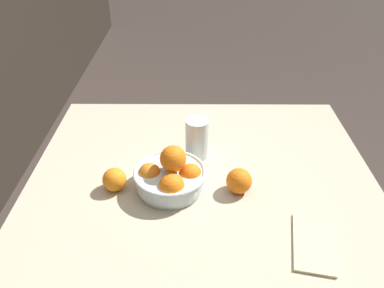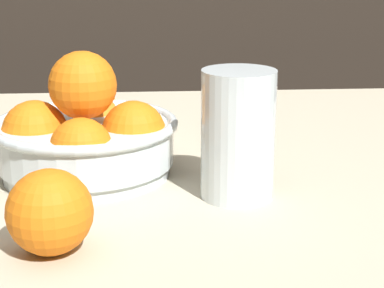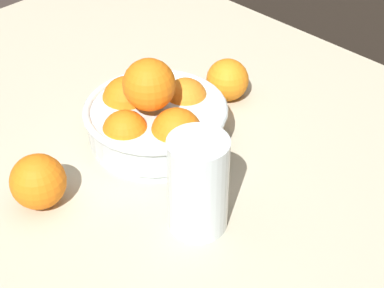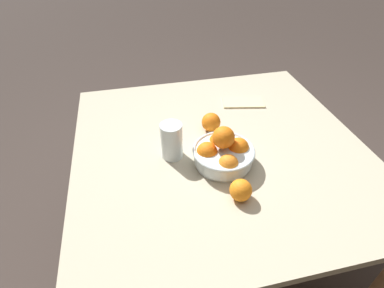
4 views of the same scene
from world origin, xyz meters
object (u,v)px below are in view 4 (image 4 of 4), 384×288
at_px(orange_loose_near_bowl, 241,190).
at_px(orange_loose_front, 211,122).
at_px(juice_glass, 172,142).
at_px(fruit_bowl, 223,153).

bearing_deg(orange_loose_near_bowl, orange_loose_front, -91.16).
distance_m(juice_glass, orange_loose_front, 0.23).
bearing_deg(fruit_bowl, orange_loose_front, -93.52).
relative_size(fruit_bowl, orange_loose_near_bowl, 3.06).
bearing_deg(orange_loose_front, orange_loose_near_bowl, 88.84).
relative_size(orange_loose_near_bowl, orange_loose_front, 0.93).
distance_m(fruit_bowl, orange_loose_near_bowl, 0.17).
bearing_deg(fruit_bowl, orange_loose_near_bowl, 91.67).
xyz_separation_m(juice_glass, orange_loose_near_bowl, (-0.18, 0.26, -0.03)).
bearing_deg(juice_glass, fruit_bowl, 154.86).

